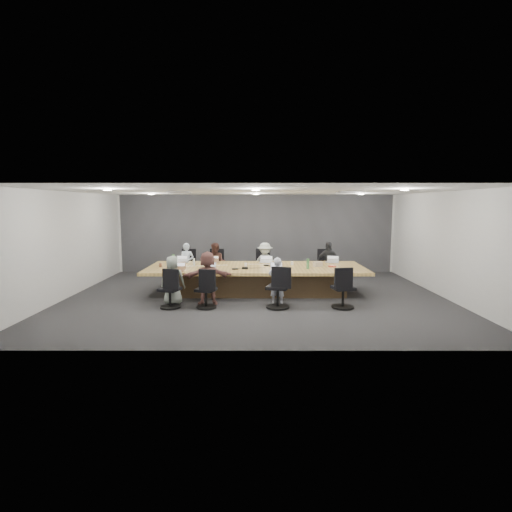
{
  "coord_description": "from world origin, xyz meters",
  "views": [
    {
      "loc": [
        0.01,
        -10.49,
        2.46
      ],
      "look_at": [
        0.0,
        0.4,
        1.05
      ],
      "focal_mm": 28.0,
      "sensor_mm": 36.0,
      "label": 1
    }
  ],
  "objects_px": {
    "canvas_bag": "(318,264)",
    "bottle_green_right": "(308,264)",
    "person_3": "(328,263)",
    "snack_packet": "(332,266)",
    "laptop_3": "(331,262)",
    "laptop_6": "(276,271)",
    "chair_4": "(170,292)",
    "person_0": "(187,263)",
    "chair_3": "(326,268)",
    "person_5": "(208,278)",
    "chair_7": "(343,291)",
    "person_1": "(216,263)",
    "person_4": "(173,280)",
    "stapler": "(245,268)",
    "mug_brown": "(160,265)",
    "laptop_4": "(177,271)",
    "chair_1": "(217,268)",
    "chair_5": "(206,293)",
    "bottle_green_left": "(173,259)",
    "laptop_5": "(210,271)",
    "laptop_0": "(183,262)",
    "laptop_2": "(265,262)",
    "chair_6": "(278,291)",
    "person_6": "(277,281)",
    "conference_table": "(256,278)",
    "chair_2": "(265,268)",
    "bottle_clear": "(194,262)",
    "chair_0": "(189,268)",
    "laptop_1": "(214,262)",
    "person_2": "(265,263)"
  },
  "relations": [
    {
      "from": "chair_6",
      "to": "person_3",
      "type": "distance_m",
      "value": 3.51
    },
    {
      "from": "mug_brown",
      "to": "laptop_4",
      "type": "bearing_deg",
      "value": -50.52
    },
    {
      "from": "laptop_5",
      "to": "stapler",
      "type": "height_order",
      "value": "stapler"
    },
    {
      "from": "chair_4",
      "to": "laptop_2",
      "type": "distance_m",
      "value": 3.44
    },
    {
      "from": "chair_3",
      "to": "chair_4",
      "type": "distance_m",
      "value": 5.48
    },
    {
      "from": "chair_7",
      "to": "person_1",
      "type": "relative_size",
      "value": 0.64
    },
    {
      "from": "laptop_3",
      "to": "laptop_6",
      "type": "relative_size",
      "value": 1.04
    },
    {
      "from": "mug_brown",
      "to": "person_6",
      "type": "bearing_deg",
      "value": -21.97
    },
    {
      "from": "chair_5",
      "to": "person_0",
      "type": "distance_m",
      "value": 3.22
    },
    {
      "from": "person_1",
      "to": "chair_4",
      "type": "bearing_deg",
      "value": -93.99
    },
    {
      "from": "laptop_0",
      "to": "bottle_green_right",
      "type": "xyz_separation_m",
      "value": [
        3.57,
        -1.2,
        0.13
      ]
    },
    {
      "from": "snack_packet",
      "to": "person_1",
      "type": "bearing_deg",
      "value": 157.19
    },
    {
      "from": "laptop_2",
      "to": "laptop_5",
      "type": "bearing_deg",
      "value": 55.55
    },
    {
      "from": "person_4",
      "to": "stapler",
      "type": "height_order",
      "value": "person_4"
    },
    {
      "from": "chair_5",
      "to": "person_4",
      "type": "relative_size",
      "value": 0.62
    },
    {
      "from": "laptop_6",
      "to": "bottle_green_left",
      "type": "relative_size",
      "value": 1.17
    },
    {
      "from": "conference_table",
      "to": "chair_2",
      "type": "xyz_separation_m",
      "value": [
        0.28,
        1.7,
        0.03
      ]
    },
    {
      "from": "chair_3",
      "to": "person_5",
      "type": "distance_m",
      "value": 4.6
    },
    {
      "from": "laptop_4",
      "to": "person_6",
      "type": "relative_size",
      "value": 0.29
    },
    {
      "from": "bottle_green_left",
      "to": "person_1",
      "type": "bearing_deg",
      "value": 33.74
    },
    {
      "from": "person_2",
      "to": "laptop_6",
      "type": "bearing_deg",
      "value": -76.43
    },
    {
      "from": "chair_1",
      "to": "chair_7",
      "type": "distance_m",
      "value": 4.75
    },
    {
      "from": "laptop_5",
      "to": "person_6",
      "type": "relative_size",
      "value": 0.27
    },
    {
      "from": "chair_0",
      "to": "person_3",
      "type": "bearing_deg",
      "value": -179.86
    },
    {
      "from": "person_3",
      "to": "laptop_3",
      "type": "relative_size",
      "value": 3.97
    },
    {
      "from": "canvas_bag",
      "to": "bottle_green_right",
      "type": "bearing_deg",
      "value": -127.34
    },
    {
      "from": "person_4",
      "to": "laptop_5",
      "type": "bearing_deg",
      "value": -151.79
    },
    {
      "from": "chair_5",
      "to": "laptop_6",
      "type": "xyz_separation_m",
      "value": [
        1.71,
        0.9,
        0.37
      ]
    },
    {
      "from": "chair_6",
      "to": "laptop_2",
      "type": "bearing_deg",
      "value": 113.2
    },
    {
      "from": "chair_5",
      "to": "chair_6",
      "type": "xyz_separation_m",
      "value": [
        1.71,
        0.0,
        0.05
      ]
    },
    {
      "from": "chair_0",
      "to": "chair_5",
      "type": "distance_m",
      "value": 3.54
    },
    {
      "from": "chair_2",
      "to": "bottle_clear",
      "type": "height_order",
      "value": "bottle_clear"
    },
    {
      "from": "laptop_3",
      "to": "laptop_5",
      "type": "relative_size",
      "value": 1.06
    },
    {
      "from": "chair_0",
      "to": "chair_3",
      "type": "distance_m",
      "value": 4.42
    },
    {
      "from": "canvas_bag",
      "to": "conference_table",
      "type": "bearing_deg",
      "value": -178.91
    },
    {
      "from": "chair_6",
      "to": "laptop_1",
      "type": "height_order",
      "value": "chair_6"
    },
    {
      "from": "person_4",
      "to": "mug_brown",
      "type": "xyz_separation_m",
      "value": [
        -0.6,
        1.28,
        0.19
      ]
    },
    {
      "from": "person_3",
      "to": "snack_packet",
      "type": "height_order",
      "value": "person_3"
    },
    {
      "from": "person_5",
      "to": "chair_4",
      "type": "bearing_deg",
      "value": 10.72
    },
    {
      "from": "conference_table",
      "to": "laptop_0",
      "type": "bearing_deg",
      "value": 159.78
    },
    {
      "from": "chair_4",
      "to": "person_0",
      "type": "relative_size",
      "value": 0.6
    },
    {
      "from": "laptop_5",
      "to": "person_5",
      "type": "bearing_deg",
      "value": -84.58
    },
    {
      "from": "laptop_1",
      "to": "person_5",
      "type": "relative_size",
      "value": 0.23
    },
    {
      "from": "person_5",
      "to": "bottle_clear",
      "type": "relative_size",
      "value": 6.62
    },
    {
      "from": "chair_3",
      "to": "laptop_5",
      "type": "xyz_separation_m",
      "value": [
        -3.43,
        -2.5,
        0.33
      ]
    },
    {
      "from": "chair_0",
      "to": "chair_3",
      "type": "height_order",
      "value": "chair_0"
    },
    {
      "from": "laptop_5",
      "to": "laptop_0",
      "type": "bearing_deg",
      "value": 127.01
    },
    {
      "from": "chair_1",
      "to": "laptop_3",
      "type": "distance_m",
      "value": 3.62
    },
    {
      "from": "chair_3",
      "to": "laptop_6",
      "type": "xyz_separation_m",
      "value": [
        -1.73,
        -2.5,
        0.33
      ]
    },
    {
      "from": "conference_table",
      "to": "chair_5",
      "type": "bearing_deg",
      "value": -124.94
    }
  ]
}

